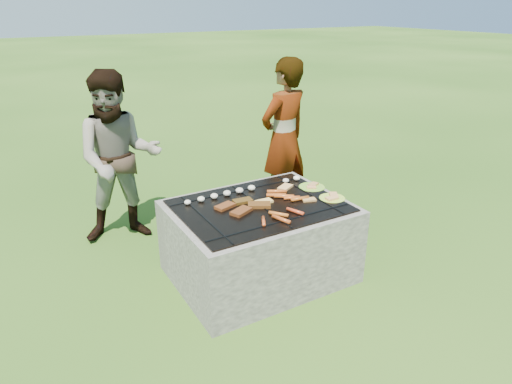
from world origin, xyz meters
The scene contains 10 objects.
lawn centered at (0.00, 0.00, 0.00)m, with size 60.00×60.00×0.00m, color #244912.
fire_pit centered at (0.00, 0.00, 0.28)m, with size 1.30×1.00×0.62m.
mushrooms centered at (-0.01, 0.28, 0.63)m, with size 1.05×0.06×0.04m.
pork_slabs centered at (-0.12, 0.02, 0.62)m, with size 0.41×0.28×0.02m.
sausages centered at (0.15, -0.10, 0.63)m, with size 0.56×0.57×0.03m.
bread_on_grate centered at (0.25, 0.07, 0.62)m, with size 0.44×0.41×0.02m.
plate_far centered at (0.56, 0.10, 0.61)m, with size 0.24×0.24×0.03m.
plate_near centered at (0.56, -0.17, 0.61)m, with size 0.23×0.23×0.03m.
cook centered at (0.82, 0.92, 0.78)m, with size 0.57×0.37×1.56m, color gray.
bystander centered at (-0.73, 1.17, 0.76)m, with size 0.74×0.58×1.52m, color gray.
Camera 1 is at (-1.59, -2.69, 2.03)m, focal length 32.00 mm.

